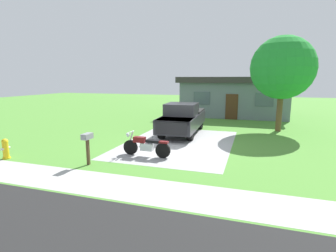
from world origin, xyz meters
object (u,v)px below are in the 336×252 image
Objects in this scene: fire_hydrant at (6,149)px; neighbor_house at (234,96)px; mailbox at (87,141)px; shade_tree at (283,68)px; motorcycle at (146,146)px; pickup_truck at (183,118)px.

neighbor_house reaches higher than fire_hydrant.
fire_hydrant is at bearing -116.22° from neighbor_house.
mailbox is 12.70m from shade_tree.
motorcycle is 0.37× the size of shade_tree.
pickup_truck is 9.47m from fire_hydrant.
motorcycle is 10.49m from shade_tree.
mailbox is (3.79, 0.39, 0.55)m from fire_hydrant.
pickup_truck is 6.96m from shade_tree.
motorcycle is 2.52m from mailbox.
shade_tree reaches higher than pickup_truck.
fire_hydrant is 0.09× the size of neighbor_house.
shade_tree is 0.62× the size of neighbor_house.
fire_hydrant is 0.69× the size of mailbox.
neighbor_house is (2.70, 14.49, 1.32)m from motorcycle.
mailbox is at bearing -133.92° from motorcycle.
shade_tree is at bearing -63.61° from neighbor_house.
pickup_truck is at bearing -104.74° from neighbor_house.
neighbor_house is (4.41, 16.27, 0.81)m from mailbox.
neighbor_house is at bearing 63.78° from fire_hydrant.
fire_hydrant is (-5.51, -2.17, -0.05)m from motorcycle.
shade_tree is (7.71, 9.62, 3.03)m from mailbox.
mailbox is at bearing -105.72° from pickup_truck.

